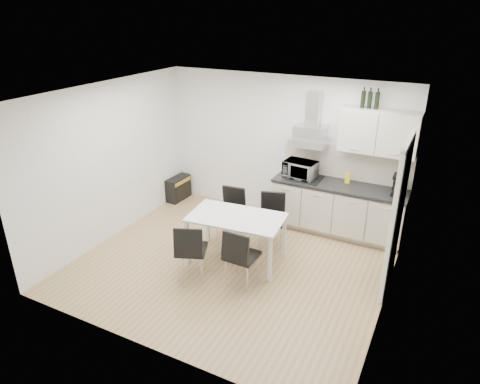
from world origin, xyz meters
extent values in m
plane|color=tan|center=(0.00, 0.00, 0.00)|extent=(4.50, 4.50, 0.00)
cube|color=white|center=(0.00, 2.00, 1.30)|extent=(4.50, 0.10, 2.60)
cube|color=white|center=(0.00, -2.00, 1.30)|extent=(4.50, 0.10, 2.60)
cube|color=white|center=(-2.25, 0.00, 1.30)|extent=(0.10, 4.00, 2.60)
cube|color=white|center=(2.25, 0.00, 1.30)|extent=(0.10, 4.00, 2.60)
plane|color=white|center=(0.00, 0.00, 2.60)|extent=(4.50, 4.50, 0.00)
cube|color=white|center=(2.21, 0.55, 1.05)|extent=(0.08, 1.04, 2.10)
cube|color=beige|center=(1.15, 1.74, 0.05)|extent=(2.16, 0.52, 0.10)
cube|color=beige|center=(1.15, 1.70, 0.48)|extent=(2.20, 0.60, 0.76)
cube|color=black|center=(1.15, 1.69, 0.90)|extent=(2.22, 0.64, 0.04)
cube|color=beige|center=(1.15, 1.99, 1.21)|extent=(2.20, 0.02, 0.58)
cube|color=beige|center=(1.65, 1.82, 1.85)|extent=(1.20, 0.35, 0.70)
cube|color=silver|center=(0.55, 1.78, 1.65)|extent=(0.60, 0.46, 0.30)
cube|color=silver|center=(0.55, 1.89, 2.10)|extent=(0.22, 0.20, 0.55)
imported|color=silver|center=(0.45, 1.68, 1.10)|extent=(0.57, 0.35, 0.37)
cube|color=yellow|center=(1.25, 1.80, 1.01)|extent=(0.08, 0.04, 0.18)
cylinder|color=brown|center=(2.08, 1.65, 0.98)|extent=(0.04, 0.04, 0.11)
cylinder|color=#4C6626|center=(2.14, 1.65, 0.98)|extent=(0.04, 0.04, 0.11)
cylinder|color=black|center=(1.35, 1.82, 2.36)|extent=(0.07, 0.07, 0.32)
cylinder|color=black|center=(1.45, 1.82, 2.36)|extent=(0.07, 0.07, 0.32)
cylinder|color=black|center=(1.56, 1.82, 2.36)|extent=(0.07, 0.07, 0.32)
cube|color=white|center=(0.00, 0.15, 0.73)|extent=(1.49, 0.94, 0.03)
cube|color=white|center=(-0.62, -0.27, 0.36)|extent=(0.05, 0.05, 0.72)
cube|color=white|center=(0.69, -0.14, 0.36)|extent=(0.05, 0.05, 0.72)
cube|color=white|center=(-0.69, 0.44, 0.36)|extent=(0.05, 0.05, 0.72)
cube|color=white|center=(0.62, 0.57, 0.36)|extent=(0.05, 0.05, 0.72)
cube|color=black|center=(-2.11, 1.65, 0.24)|extent=(0.26, 0.58, 0.47)
cube|color=gold|center=(-1.99, 1.65, 0.41)|extent=(0.03, 0.51, 0.08)
cube|color=black|center=(-0.22, 1.90, 0.17)|extent=(0.24, 0.23, 0.34)
camera|label=1|loc=(2.65, -4.95, 3.65)|focal=32.00mm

